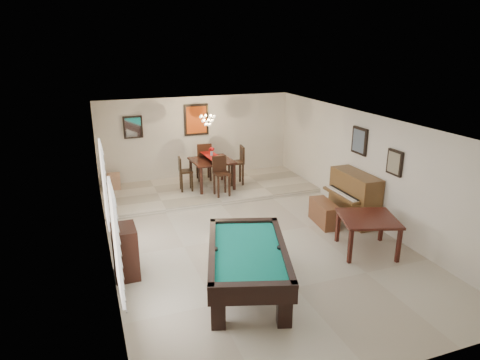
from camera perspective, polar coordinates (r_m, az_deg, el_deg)
ground_plane at (r=9.72m, az=1.23°, el=-7.55°), size 6.00×9.00×0.02m
wall_back at (r=13.37m, az=-5.82°, el=5.49°), size 6.00×0.04×2.60m
wall_front at (r=5.66m, az=18.69°, el=-13.72°), size 6.00×0.04×2.60m
wall_left at (r=8.65m, az=-17.56°, el=-2.35°), size 0.04×9.00×2.60m
wall_right at (r=10.65m, az=16.49°, el=1.56°), size 0.04×9.00×2.60m
ceiling at (r=8.91m, az=1.35°, el=7.76°), size 6.00×9.00×0.04m
dining_step at (r=12.55m, az=-4.19°, el=-1.20°), size 6.00×2.50×0.12m
window_left_front at (r=6.58m, az=-16.21°, el=-7.84°), size 0.06×1.00×1.70m
window_left_rear at (r=9.19m, az=-17.66°, el=-0.51°), size 0.06×1.00×1.70m
pool_table at (r=7.57m, az=1.00°, el=-11.95°), size 1.99×2.71×0.81m
square_table at (r=9.29m, az=16.55°, el=-6.96°), size 1.39×1.39×0.76m
upright_piano at (r=10.61m, az=14.38°, el=-2.30°), size 0.81×1.45×1.21m
piano_bench at (r=10.43m, az=11.16°, el=-4.36°), size 0.49×1.02×0.55m
apothecary_chest at (r=8.28m, az=-15.05°, el=-9.20°), size 0.43×0.65×0.98m
dining_table at (r=12.42m, az=-3.76°, el=1.16°), size 1.19×1.19×0.94m
flower_vase at (r=12.26m, az=-3.81°, el=3.83°), size 0.15×0.15×0.26m
dining_chair_south at (r=11.68m, az=-2.46°, el=0.47°), size 0.42×0.42×1.09m
dining_chair_north at (r=13.04m, az=-4.88°, el=2.50°), size 0.47×0.47×1.17m
dining_chair_west at (r=12.18m, az=-7.22°, el=0.82°), size 0.39×0.39×0.98m
dining_chair_east at (r=12.61m, az=-0.56°, el=1.96°), size 0.47×0.47×1.15m
corner_bench at (r=12.89m, az=-16.46°, el=-0.16°), size 0.39×0.48×0.41m
chandelier at (r=11.96m, az=-4.36°, el=8.44°), size 0.44×0.44×0.60m
back_painting at (r=13.21m, az=-5.85°, el=7.99°), size 0.75×0.06×0.95m
back_mirror at (r=12.90m, az=-14.08°, el=6.85°), size 0.55×0.06×0.65m
right_picture_upper at (r=10.72m, az=15.66°, el=5.05°), size 0.06×0.55×0.65m
right_picture_lower at (r=9.78m, az=19.93°, el=2.19°), size 0.06×0.45×0.55m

